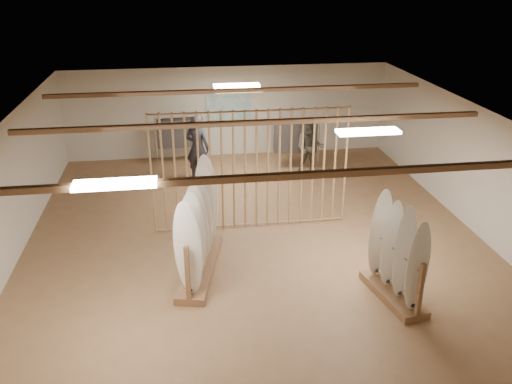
{
  "coord_description": "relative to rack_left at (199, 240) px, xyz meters",
  "views": [
    {
      "loc": [
        -1.53,
        -10.45,
        5.69
      ],
      "look_at": [
        0.0,
        0.0,
        1.2
      ],
      "focal_mm": 38.0,
      "sensor_mm": 36.0,
      "label": 1
    }
  ],
  "objects": [
    {
      "name": "floor",
      "position": [
        1.28,
        1.03,
        -0.69
      ],
      "size": [
        12.0,
        12.0,
        0.0
      ],
      "primitive_type": "plane",
      "color": "#8E6744",
      "rests_on": "ground"
    },
    {
      "name": "ceiling",
      "position": [
        1.28,
        1.03,
        2.11
      ],
      "size": [
        12.0,
        12.0,
        0.0
      ],
      "primitive_type": "plane",
      "rotation": [
        3.14,
        0.0,
        0.0
      ],
      "color": "#9A9891",
      "rests_on": "ground"
    },
    {
      "name": "wall_back",
      "position": [
        1.28,
        7.03,
        0.71
      ],
      "size": [
        12.0,
        0.0,
        12.0
      ],
      "primitive_type": "plane",
      "rotation": [
        1.57,
        0.0,
        0.0
      ],
      "color": "beige",
      "rests_on": "ground"
    },
    {
      "name": "wall_left",
      "position": [
        -3.72,
        1.03,
        0.71
      ],
      "size": [
        0.0,
        12.0,
        12.0
      ],
      "primitive_type": "plane",
      "rotation": [
        1.57,
        0.0,
        1.57
      ],
      "color": "beige",
      "rests_on": "ground"
    },
    {
      "name": "wall_right",
      "position": [
        6.28,
        1.03,
        0.71
      ],
      "size": [
        0.0,
        12.0,
        12.0
      ],
      "primitive_type": "plane",
      "rotation": [
        1.57,
        0.0,
        -1.57
      ],
      "color": "beige",
      "rests_on": "ground"
    },
    {
      "name": "ceiling_slats",
      "position": [
        1.28,
        1.03,
        2.03
      ],
      "size": [
        9.5,
        6.12,
        0.1
      ],
      "primitive_type": "cube",
      "color": "brown",
      "rests_on": "ground"
    },
    {
      "name": "light_panels",
      "position": [
        1.28,
        1.03,
        2.05
      ],
      "size": [
        1.2,
        0.35,
        0.06
      ],
      "primitive_type": "cube",
      "color": "white",
      "rests_on": "ground"
    },
    {
      "name": "bamboo_partition",
      "position": [
        1.28,
        1.83,
        0.71
      ],
      "size": [
        4.45,
        0.05,
        2.78
      ],
      "color": "tan",
      "rests_on": "ground"
    },
    {
      "name": "poster",
      "position": [
        1.28,
        7.01,
        0.91
      ],
      "size": [
        1.4,
        0.03,
        0.9
      ],
      "primitive_type": "cube",
      "color": "teal",
      "rests_on": "ground"
    },
    {
      "name": "rack_left",
      "position": [
        0.0,
        0.0,
        0.0
      ],
      "size": [
        1.08,
        2.56,
        2.01
      ],
      "rotation": [
        0.0,
        0.0,
        -0.22
      ],
      "color": "brown",
      "rests_on": "floor"
    },
    {
      "name": "rack_right",
      "position": [
        3.46,
        -1.45,
        -0.05
      ],
      "size": [
        0.79,
        1.68,
        1.88
      ],
      "rotation": [
        0.0,
        0.0,
        0.18
      ],
      "color": "brown",
      "rests_on": "floor"
    },
    {
      "name": "clothing_rack_a",
      "position": [
        -0.28,
        6.43,
        0.28
      ],
      "size": [
        1.39,
        0.44,
        1.49
      ],
      "rotation": [
        0.0,
        0.0,
        0.07
      ],
      "color": "silver",
      "rests_on": "floor"
    },
    {
      "name": "clothing_rack_b",
      "position": [
        3.08,
        5.47,
        0.26
      ],
      "size": [
        1.35,
        0.5,
        1.46
      ],
      "rotation": [
        0.0,
        0.0,
        -0.13
      ],
      "color": "silver",
      "rests_on": "floor"
    },
    {
      "name": "shopper_a",
      "position": [
        0.21,
        4.96,
        0.38
      ],
      "size": [
        0.93,
        0.81,
        2.13
      ],
      "primitive_type": "imported",
      "rotation": [
        0.0,
        0.0,
        2.69
      ],
      "color": "#24232A",
      "rests_on": "floor"
    },
    {
      "name": "shopper_b",
      "position": [
        3.37,
        4.81,
        0.27
      ],
      "size": [
        1.12,
        1.0,
        1.93
      ],
      "primitive_type": "imported",
      "rotation": [
        0.0,
        0.0,
        -0.35
      ],
      "color": "#3E3B30",
      "rests_on": "floor"
    }
  ]
}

